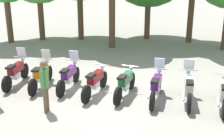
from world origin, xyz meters
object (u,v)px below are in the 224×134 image
object	(u,v)px
motorcycle_6	(188,88)
motorcycle_7	(224,94)
motorcycle_4	(125,83)
person_0	(45,82)
motorcycle_2	(69,76)
motorcycle_0	(16,72)
motorcycle_3	(95,81)
motorcycle_1	(41,75)
motorcycle_5	(156,86)

from	to	relation	value
motorcycle_6	motorcycle_7	size ratio (longest dim) A/B	1.01
motorcycle_4	motorcycle_7	size ratio (longest dim) A/B	0.99
person_0	motorcycle_2	bearing A→B (deg)	86.26
motorcycle_6	motorcycle_4	bearing A→B (deg)	88.49
motorcycle_0	person_0	bearing A→B (deg)	-136.65
motorcycle_4	motorcycle_3	bearing A→B (deg)	102.03
motorcycle_1	motorcycle_4	world-z (taller)	motorcycle_1
motorcycle_1	motorcycle_5	world-z (taller)	same
motorcycle_0	motorcycle_1	xyz separation A→B (m)	(1.09, -0.18, 0.00)
motorcycle_2	motorcycle_0	bearing A→B (deg)	91.52
motorcycle_4	person_0	xyz separation A→B (m)	(-2.38, -1.56, 0.51)
motorcycle_3	person_0	world-z (taller)	person_0
motorcycle_2	motorcycle_4	world-z (taller)	motorcycle_2
motorcycle_7	motorcycle_0	bearing A→B (deg)	91.54
motorcycle_2	motorcycle_5	world-z (taller)	same
motorcycle_3	motorcycle_0	bearing A→B (deg)	92.78
motorcycle_2	motorcycle_4	distance (m)	2.22
motorcycle_0	motorcycle_1	size ratio (longest dim) A/B	1.00
motorcycle_2	person_0	bearing A→B (deg)	-179.67
motorcycle_0	motorcycle_4	bearing A→B (deg)	-96.99
motorcycle_2	motorcycle_6	xyz separation A→B (m)	(4.35, -0.63, 0.00)
motorcycle_6	person_0	xyz separation A→B (m)	(-4.56, -1.35, 0.49)
motorcycle_1	person_0	size ratio (longest dim) A/B	1.28
motorcycle_6	motorcycle_7	distance (m)	1.14
person_0	motorcycle_4	bearing A→B (deg)	35.31
motorcycle_1	motorcycle_2	bearing A→B (deg)	-87.83
motorcycle_0	motorcycle_6	distance (m)	6.58
motorcycle_6	motorcycle_7	bearing A→B (deg)	-102.89
motorcycle_1	motorcycle_3	world-z (taller)	motorcycle_1
motorcycle_7	motorcycle_2	bearing A→B (deg)	90.06
motorcycle_3	motorcycle_5	bearing A→B (deg)	-83.12
motorcycle_4	motorcycle_7	distance (m)	3.31
motorcycle_1	motorcycle_6	bearing A→B (deg)	-94.35
motorcycle_5	motorcycle_7	bearing A→B (deg)	-89.60
motorcycle_4	person_0	world-z (taller)	person_0
motorcycle_3	motorcycle_5	xyz separation A→B (m)	(2.18, -0.22, 0.01)
motorcycle_5	person_0	world-z (taller)	person_0
motorcycle_7	person_0	xyz separation A→B (m)	(-5.65, -1.02, 0.51)
motorcycle_7	person_0	size ratio (longest dim) A/B	1.27
motorcycle_4	motorcycle_5	distance (m)	1.11
motorcycle_2	motorcycle_3	xyz separation A→B (m)	(1.09, -0.39, -0.01)
person_0	motorcycle_1	bearing A→B (deg)	116.33
person_0	motorcycle_7	bearing A→B (deg)	12.45
motorcycle_0	motorcycle_1	bearing A→B (deg)	-98.50
motorcycle_0	motorcycle_7	xyz separation A→B (m)	(7.62, -1.13, -0.01)
motorcycle_5	motorcycle_0	bearing A→B (deg)	90.78
motorcycle_2	motorcycle_6	size ratio (longest dim) A/B	1.00
motorcycle_4	motorcycle_5	bearing A→B (deg)	-86.92
motorcycle_6	motorcycle_2	bearing A→B (deg)	85.69
motorcycle_0	motorcycle_5	xyz separation A→B (m)	(5.45, -0.80, 0.00)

